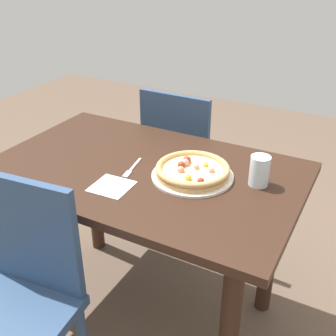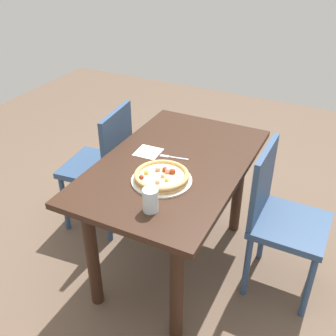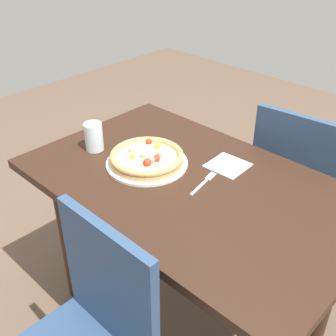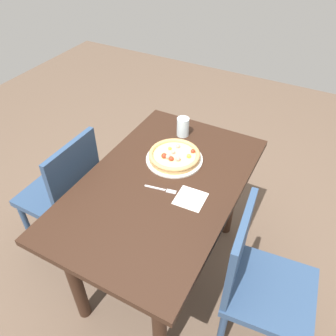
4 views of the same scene
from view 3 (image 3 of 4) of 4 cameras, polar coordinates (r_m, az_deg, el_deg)
The scene contains 8 objects.
ground_plane at distance 2.03m, azimuth 2.41°, elevation -19.63°, with size 6.00×6.00×0.00m, color brown.
dining_table at distance 1.59m, azimuth 2.91°, elevation -5.73°, with size 1.23×0.77×0.75m.
chair_far at distance 2.02m, azimuth 17.31°, elevation -2.40°, with size 0.44×0.44×0.90m.
plate at distance 1.61m, azimuth -2.86°, elevation 0.67°, with size 0.31×0.31×0.01m, color silver.
pizza at distance 1.60m, azimuth -2.87°, elevation 1.45°, with size 0.28×0.28×0.05m.
fork at distance 1.52m, azimuth 5.03°, elevation -1.84°, with size 0.04×0.17×0.00m.
drinking_glass at distance 1.71m, azimuth -10.02°, elevation 4.21°, with size 0.07×0.07×0.11m, color silver.
napkin at distance 1.62m, azimuth 8.11°, elevation 0.37°, with size 0.14×0.14×0.00m, color white.
Camera 3 is at (0.81, -0.96, 1.60)m, focal length 44.97 mm.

